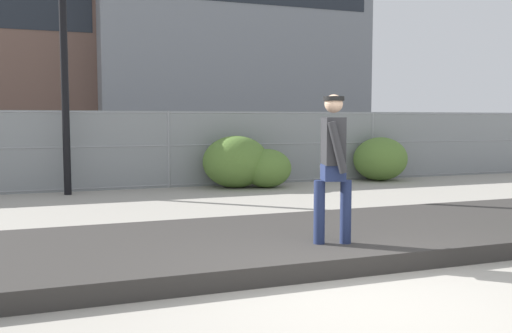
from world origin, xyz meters
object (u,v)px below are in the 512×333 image
parked_car_mid (250,144)px  parked_car_far (424,141)px  shrub_center (267,168)px  shrub_right (380,159)px  shrub_left (236,162)px  skateboard (332,256)px  parked_car_near (30,148)px  skater (333,164)px

parked_car_mid → parked_car_far: size_ratio=0.98×
shrub_center → shrub_right: (3.43, 0.38, 0.12)m
parked_car_mid → shrub_right: 4.71m
parked_car_mid → shrub_center: size_ratio=3.68×
parked_car_mid → shrub_left: bearing=-114.0°
skateboard → shrub_left: (1.15, 7.07, 0.57)m
parked_car_near → parked_car_far: 13.52m
parked_car_near → shrub_center: 7.11m
parked_car_mid → shrub_center: parked_car_mid is taller
skater → shrub_left: skater is taller
parked_car_near → parked_car_mid: bearing=-0.3°
parked_car_far → shrub_left: (-8.77, -4.41, -0.21)m
parked_car_mid → shrub_left: (-1.90, -4.27, -0.21)m
skateboard → parked_car_far: bearing=49.2°
skater → parked_car_mid: size_ratio=0.42×
parked_car_far → shrub_right: size_ratio=3.00×
parked_car_near → shrub_left: 6.41m
shrub_center → parked_car_mid: bearing=75.2°
parked_car_near → skateboard: bearing=-72.5°
skateboard → shrub_center: size_ratio=0.68×
parked_car_far → parked_car_near: bearing=-179.5°
parked_car_far → shrub_center: 9.32m
parked_car_mid → parked_car_far: same height
parked_car_mid → shrub_center: bearing=-104.8°
parked_car_near → shrub_right: (8.89, -4.17, -0.25)m
shrub_right → shrub_left: bearing=-178.2°
parked_car_far → skater: bearing=-130.8°
parked_car_near → parked_car_mid: (6.65, -0.03, 0.00)m
skater → parked_car_far: bearing=49.2°
shrub_left → parked_car_far: bearing=26.7°
shrub_center → skateboard: bearing=-105.3°
shrub_left → parked_car_near: bearing=137.8°
skateboard → shrub_right: shrub_right is taller
skater → parked_car_near: (-3.59, 11.38, -0.30)m
shrub_left → shrub_right: (4.14, 0.13, -0.04)m
parked_car_near → shrub_right: bearing=-25.2°
parked_car_far → shrub_center: (-8.06, -4.66, -0.37)m
skateboard → parked_car_near: bearing=107.5°
parked_car_near → shrub_right: parked_car_near is taller
skateboard → skater: (0.00, 0.00, 1.08)m
parked_car_mid → parked_car_far: (6.87, 0.14, 0.00)m
skateboard → parked_car_near: size_ratio=0.18×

